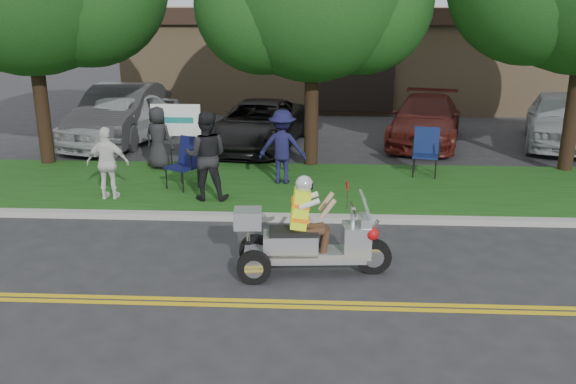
{
  "coord_description": "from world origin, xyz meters",
  "views": [
    {
      "loc": [
        0.71,
        -8.4,
        4.16
      ],
      "look_at": [
        0.17,
        2.0,
        0.92
      ],
      "focal_mm": 38.0,
      "sensor_mm": 36.0,
      "label": 1
    }
  ],
  "objects_px": {
    "trike_scooter": "(306,240)",
    "parked_car_left": "(121,113)",
    "spectator_adult_mid": "(206,156)",
    "parked_car_far_left": "(120,119)",
    "lawn_chair_a": "(186,160)",
    "parked_car_far_right": "(561,119)",
    "parked_car_right": "(426,120)",
    "lawn_chair_b": "(426,149)",
    "spectator_adult_right": "(108,163)",
    "parked_car_mid": "(258,125)"
  },
  "relations": [
    {
      "from": "trike_scooter",
      "to": "parked_car_left",
      "type": "bearing_deg",
      "value": 117.76
    },
    {
      "from": "spectator_adult_mid",
      "to": "parked_car_far_left",
      "type": "distance_m",
      "value": 6.63
    },
    {
      "from": "spectator_adult_mid",
      "to": "parked_car_left",
      "type": "relative_size",
      "value": 0.36
    },
    {
      "from": "trike_scooter",
      "to": "lawn_chair_a",
      "type": "relative_size",
      "value": 2.17
    },
    {
      "from": "lawn_chair_a",
      "to": "parked_car_far_right",
      "type": "bearing_deg",
      "value": 59.94
    },
    {
      "from": "parked_car_right",
      "to": "lawn_chair_b",
      "type": "bearing_deg",
      "value": -85.3
    },
    {
      "from": "spectator_adult_mid",
      "to": "spectator_adult_right",
      "type": "relative_size",
      "value": 1.22
    },
    {
      "from": "lawn_chair_b",
      "to": "spectator_adult_right",
      "type": "bearing_deg",
      "value": -150.63
    },
    {
      "from": "lawn_chair_a",
      "to": "spectator_adult_mid",
      "type": "bearing_deg",
      "value": -20.5
    },
    {
      "from": "lawn_chair_b",
      "to": "spectator_adult_mid",
      "type": "height_order",
      "value": "spectator_adult_mid"
    },
    {
      "from": "parked_car_mid",
      "to": "trike_scooter",
      "type": "bearing_deg",
      "value": -71.35
    },
    {
      "from": "parked_car_far_left",
      "to": "parked_car_mid",
      "type": "xyz_separation_m",
      "value": [
        4.22,
        -0.19,
        -0.1
      ]
    },
    {
      "from": "lawn_chair_a",
      "to": "spectator_adult_mid",
      "type": "height_order",
      "value": "spectator_adult_mid"
    },
    {
      "from": "spectator_adult_mid",
      "to": "parked_car_far_left",
      "type": "height_order",
      "value": "spectator_adult_mid"
    },
    {
      "from": "trike_scooter",
      "to": "spectator_adult_right",
      "type": "height_order",
      "value": "spectator_adult_right"
    },
    {
      "from": "spectator_adult_mid",
      "to": "parked_car_far_left",
      "type": "relative_size",
      "value": 0.41
    },
    {
      "from": "trike_scooter",
      "to": "spectator_adult_mid",
      "type": "height_order",
      "value": "spectator_adult_mid"
    },
    {
      "from": "trike_scooter",
      "to": "spectator_adult_mid",
      "type": "distance_m",
      "value": 4.17
    },
    {
      "from": "parked_car_far_right",
      "to": "parked_car_far_left",
      "type": "bearing_deg",
      "value": -159.85
    },
    {
      "from": "trike_scooter",
      "to": "spectator_adult_right",
      "type": "xyz_separation_m",
      "value": [
        -4.32,
        3.41,
        0.32
      ]
    },
    {
      "from": "parked_car_mid",
      "to": "parked_car_left",
      "type": "bearing_deg",
      "value": 177.43
    },
    {
      "from": "parked_car_far_left",
      "to": "parked_car_mid",
      "type": "relative_size",
      "value": 0.93
    },
    {
      "from": "lawn_chair_b",
      "to": "parked_car_right",
      "type": "height_order",
      "value": "parked_car_right"
    },
    {
      "from": "lawn_chair_b",
      "to": "spectator_adult_mid",
      "type": "xyz_separation_m",
      "value": [
        -5.01,
        -2.25,
        0.31
      ]
    },
    {
      "from": "lawn_chair_b",
      "to": "parked_car_far_right",
      "type": "relative_size",
      "value": 0.24
    },
    {
      "from": "lawn_chair_a",
      "to": "parked_car_far_right",
      "type": "distance_m",
      "value": 11.6
    },
    {
      "from": "trike_scooter",
      "to": "parked_car_far_left",
      "type": "xyz_separation_m",
      "value": [
        -5.86,
        9.04,
        0.22
      ]
    },
    {
      "from": "parked_car_mid",
      "to": "parked_car_far_right",
      "type": "distance_m",
      "value": 9.15
    },
    {
      "from": "spectator_adult_right",
      "to": "parked_car_right",
      "type": "relative_size",
      "value": 0.32
    },
    {
      "from": "lawn_chair_a",
      "to": "spectator_adult_right",
      "type": "relative_size",
      "value": 0.73
    },
    {
      "from": "spectator_adult_right",
      "to": "parked_car_left",
      "type": "bearing_deg",
      "value": -74.5
    },
    {
      "from": "parked_car_right",
      "to": "parked_car_far_right",
      "type": "bearing_deg",
      "value": 11.03
    },
    {
      "from": "lawn_chair_b",
      "to": "parked_car_left",
      "type": "distance_m",
      "value": 9.67
    },
    {
      "from": "spectator_adult_mid",
      "to": "parked_car_right",
      "type": "height_order",
      "value": "spectator_adult_mid"
    },
    {
      "from": "lawn_chair_a",
      "to": "spectator_adult_right",
      "type": "bearing_deg",
      "value": -114.53
    },
    {
      "from": "lawn_chair_a",
      "to": "trike_scooter",
      "type": "bearing_deg",
      "value": -24.08
    },
    {
      "from": "parked_car_left",
      "to": "parked_car_far_left",
      "type": "bearing_deg",
      "value": -73.28
    },
    {
      "from": "parked_car_mid",
      "to": "parked_car_right",
      "type": "distance_m",
      "value": 5.2
    },
    {
      "from": "spectator_adult_mid",
      "to": "spectator_adult_right",
      "type": "bearing_deg",
      "value": 1.73
    },
    {
      "from": "lawn_chair_a",
      "to": "spectator_adult_mid",
      "type": "xyz_separation_m",
      "value": [
        0.64,
        -0.86,
        0.31
      ]
    },
    {
      "from": "lawn_chair_b",
      "to": "trike_scooter",
      "type": "bearing_deg",
      "value": -104.82
    },
    {
      "from": "trike_scooter",
      "to": "parked_car_far_left",
      "type": "bearing_deg",
      "value": 118.81
    },
    {
      "from": "parked_car_left",
      "to": "parked_car_far_right",
      "type": "distance_m",
      "value": 13.5
    },
    {
      "from": "lawn_chair_a",
      "to": "parked_car_far_left",
      "type": "height_order",
      "value": "parked_car_far_left"
    },
    {
      "from": "parked_car_mid",
      "to": "parked_car_right",
      "type": "bearing_deg",
      "value": 19.26
    },
    {
      "from": "spectator_adult_right",
      "to": "parked_car_right",
      "type": "bearing_deg",
      "value": -140.18
    },
    {
      "from": "trike_scooter",
      "to": "lawn_chair_a",
      "type": "height_order",
      "value": "trike_scooter"
    },
    {
      "from": "spectator_adult_mid",
      "to": "parked_car_left",
      "type": "bearing_deg",
      "value": -58.9
    },
    {
      "from": "lawn_chair_a",
      "to": "parked_car_mid",
      "type": "distance_m",
      "value": 4.65
    },
    {
      "from": "lawn_chair_a",
      "to": "lawn_chair_b",
      "type": "bearing_deg",
      "value": 46.62
    }
  ]
}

